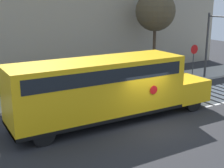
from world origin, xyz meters
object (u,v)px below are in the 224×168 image
school_bus (106,87)px  traffic_light (220,37)px  stop_sign (194,57)px  tree_near_sidewalk (155,11)px

school_bus → traffic_light: 11.61m
school_bus → traffic_light: traffic_light is taller
stop_sign → tree_near_sidewalk: (-1.38, 3.11, 3.34)m
school_bus → tree_near_sidewalk: tree_near_sidewalk is taller
school_bus → stop_sign: bearing=22.3°
stop_sign → traffic_light: size_ratio=0.54×
stop_sign → tree_near_sidewalk: bearing=114.0°
school_bus → tree_near_sidewalk: size_ratio=1.62×
stop_sign → traffic_light: traffic_light is taller
stop_sign → traffic_light: bearing=-45.4°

